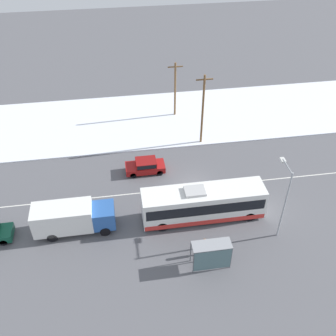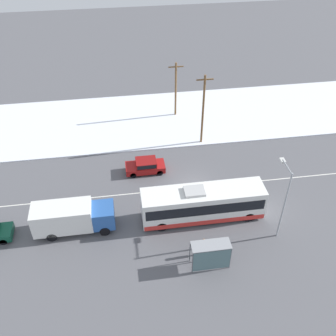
{
  "view_description": "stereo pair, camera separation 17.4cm",
  "coord_description": "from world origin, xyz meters",
  "px_view_note": "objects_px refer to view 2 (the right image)",
  "views": [
    {
      "loc": [
        -6.92,
        -28.59,
        26.03
      ],
      "look_at": [
        -2.26,
        1.73,
        1.4
      ],
      "focal_mm": 42.0,
      "sensor_mm": 36.0,
      "label": 1
    },
    {
      "loc": [
        -6.75,
        -28.61,
        26.03
      ],
      "look_at": [
        -2.26,
        1.73,
        1.4
      ],
      "focal_mm": 42.0,
      "sensor_mm": 36.0,
      "label": 2
    }
  ],
  "objects_px": {
    "bus_shelter": "(211,254)",
    "utility_pole_roadside": "(203,109)",
    "pedestrian_at_stop": "(204,245)",
    "streetlamp": "(284,195)",
    "box_truck": "(72,217)",
    "city_bus": "(203,204)",
    "utility_pole_snowlot": "(176,89)",
    "sedan_car": "(146,166)"
  },
  "relations": [
    {
      "from": "bus_shelter",
      "to": "utility_pole_roadside",
      "type": "height_order",
      "value": "utility_pole_roadside"
    },
    {
      "from": "pedestrian_at_stop",
      "to": "streetlamp",
      "type": "xyz_separation_m",
      "value": [
        6.79,
        1.46,
        3.33
      ]
    },
    {
      "from": "box_truck",
      "to": "streetlamp",
      "type": "height_order",
      "value": "streetlamp"
    },
    {
      "from": "city_bus",
      "to": "utility_pole_roadside",
      "type": "height_order",
      "value": "utility_pole_roadside"
    },
    {
      "from": "utility_pole_roadside",
      "to": "utility_pole_snowlot",
      "type": "distance_m",
      "value": 6.75
    },
    {
      "from": "city_bus",
      "to": "utility_pole_snowlot",
      "type": "height_order",
      "value": "utility_pole_snowlot"
    },
    {
      "from": "utility_pole_roadside",
      "to": "utility_pole_snowlot",
      "type": "xyz_separation_m",
      "value": [
        -1.95,
        6.42,
        -0.68
      ]
    },
    {
      "from": "sedan_car",
      "to": "utility_pole_snowlot",
      "type": "xyz_separation_m",
      "value": [
        4.9,
        10.78,
        2.9
      ]
    },
    {
      "from": "city_bus",
      "to": "box_truck",
      "type": "xyz_separation_m",
      "value": [
        -11.51,
        0.11,
        -0.08
      ]
    },
    {
      "from": "bus_shelter",
      "to": "utility_pole_roadside",
      "type": "bearing_deg",
      "value": 80.15
    },
    {
      "from": "streetlamp",
      "to": "box_truck",
      "type": "bearing_deg",
      "value": 170.68
    },
    {
      "from": "box_truck",
      "to": "utility_pole_roadside",
      "type": "height_order",
      "value": "utility_pole_roadside"
    },
    {
      "from": "pedestrian_at_stop",
      "to": "utility_pole_roadside",
      "type": "distance_m",
      "value": 16.5
    },
    {
      "from": "pedestrian_at_stop",
      "to": "city_bus",
      "type": "bearing_deg",
      "value": 78.9
    },
    {
      "from": "city_bus",
      "to": "utility_pole_snowlot",
      "type": "distance_m",
      "value": 18.17
    },
    {
      "from": "sedan_car",
      "to": "utility_pole_roadside",
      "type": "xyz_separation_m",
      "value": [
        6.85,
        4.36,
        3.58
      ]
    },
    {
      "from": "pedestrian_at_stop",
      "to": "bus_shelter",
      "type": "height_order",
      "value": "bus_shelter"
    },
    {
      "from": "streetlamp",
      "to": "utility_pole_snowlot",
      "type": "height_order",
      "value": "streetlamp"
    },
    {
      "from": "pedestrian_at_stop",
      "to": "utility_pole_snowlot",
      "type": "relative_size",
      "value": 0.26
    },
    {
      "from": "pedestrian_at_stop",
      "to": "utility_pole_snowlot",
      "type": "height_order",
      "value": "utility_pole_snowlot"
    },
    {
      "from": "city_bus",
      "to": "utility_pole_snowlot",
      "type": "xyz_separation_m",
      "value": [
        0.49,
        18.05,
        2.05
      ]
    },
    {
      "from": "utility_pole_snowlot",
      "to": "bus_shelter",
      "type": "bearing_deg",
      "value": -92.52
    },
    {
      "from": "box_truck",
      "to": "utility_pole_snowlot",
      "type": "xyz_separation_m",
      "value": [
        12.0,
        17.94,
        2.13
      ]
    },
    {
      "from": "city_bus",
      "to": "sedan_car",
      "type": "bearing_deg",
      "value": 121.24
    },
    {
      "from": "bus_shelter",
      "to": "streetlamp",
      "type": "height_order",
      "value": "streetlamp"
    },
    {
      "from": "pedestrian_at_stop",
      "to": "bus_shelter",
      "type": "xyz_separation_m",
      "value": [
        0.27,
        -1.39,
        0.57
      ]
    },
    {
      "from": "city_bus",
      "to": "sedan_car",
      "type": "height_order",
      "value": "city_bus"
    },
    {
      "from": "city_bus",
      "to": "bus_shelter",
      "type": "xyz_separation_m",
      "value": [
        -0.55,
        -5.61,
        0.04
      ]
    },
    {
      "from": "pedestrian_at_stop",
      "to": "utility_pole_snowlot",
      "type": "bearing_deg",
      "value": 86.62
    },
    {
      "from": "sedan_car",
      "to": "utility_pole_snowlot",
      "type": "height_order",
      "value": "utility_pole_snowlot"
    },
    {
      "from": "city_bus",
      "to": "bus_shelter",
      "type": "distance_m",
      "value": 5.63
    },
    {
      "from": "box_truck",
      "to": "streetlamp",
      "type": "distance_m",
      "value": 17.94
    },
    {
      "from": "sedan_car",
      "to": "streetlamp",
      "type": "xyz_separation_m",
      "value": [
        10.38,
        -10.02,
        3.64
      ]
    },
    {
      "from": "city_bus",
      "to": "sedan_car",
      "type": "xyz_separation_m",
      "value": [
        -4.41,
        7.27,
        -0.84
      ]
    },
    {
      "from": "box_truck",
      "to": "sedan_car",
      "type": "xyz_separation_m",
      "value": [
        7.1,
        7.15,
        -0.77
      ]
    },
    {
      "from": "city_bus",
      "to": "streetlamp",
      "type": "xyz_separation_m",
      "value": [
        5.97,
        -2.76,
        2.8
      ]
    },
    {
      "from": "utility_pole_roadside",
      "to": "sedan_car",
      "type": "bearing_deg",
      "value": -147.53
    },
    {
      "from": "sedan_car",
      "to": "streetlamp",
      "type": "distance_m",
      "value": 14.88
    },
    {
      "from": "city_bus",
      "to": "pedestrian_at_stop",
      "type": "relative_size",
      "value": 6.04
    },
    {
      "from": "sedan_car",
      "to": "utility_pole_roadside",
      "type": "bearing_deg",
      "value": -147.53
    },
    {
      "from": "bus_shelter",
      "to": "streetlamp",
      "type": "distance_m",
      "value": 7.63
    },
    {
      "from": "city_bus",
      "to": "utility_pole_roadside",
      "type": "xyz_separation_m",
      "value": [
        2.44,
        11.62,
        2.73
      ]
    }
  ]
}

